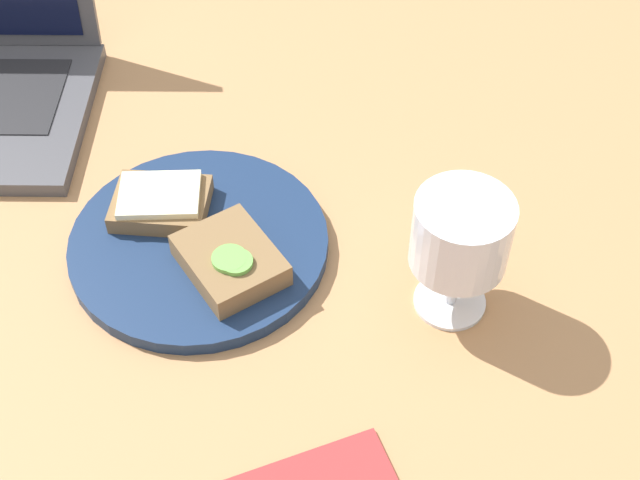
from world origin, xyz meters
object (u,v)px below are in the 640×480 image
Objects in this scene: plate at (196,244)px; wine_glass at (460,239)px; sandwich_with_cucumber at (230,260)px; sandwich_with_cheese at (161,202)px.

wine_glass is at bearing -14.77° from plate.
wine_glass is (24.06, -6.34, 8.04)cm from plate.
plate is 2.04× the size of sandwich_with_cucumber.
plate is 1.95× the size of wine_glass.
plate is 2.58× the size of sandwich_with_cheese.
wine_glass is at bearing -7.12° from sandwich_with_cucumber.
sandwich_with_cucumber is at bearing 172.88° from wine_glass.
wine_glass is (20.33, -2.54, 5.98)cm from sandwich_with_cucumber.
wine_glass is (27.77, -10.09, 6.10)cm from sandwich_with_cheese.
sandwich_with_cheese is at bearing 134.76° from plate.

